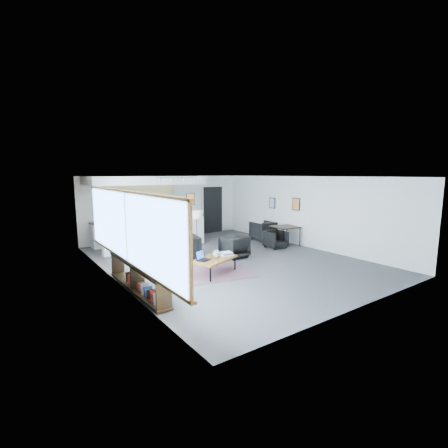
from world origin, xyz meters
TOP-DOWN VIEW (x-y plane):
  - room at (0.00, 0.00)m, footprint 7.02×9.02m
  - window at (-3.46, -0.90)m, footprint 0.10×5.95m
  - console at (-3.30, -1.05)m, footprint 0.35×3.00m
  - kitchenette at (-1.20, 3.71)m, footprint 4.20×1.96m
  - doorway at (2.30, 4.42)m, footprint 1.10×0.12m
  - track_light at (-0.59, 2.20)m, footprint 1.60×0.07m
  - wall_art_lower at (3.47, 0.40)m, footprint 0.03×0.38m
  - wall_art_upper at (3.47, 1.70)m, footprint 0.03×0.34m
  - kilim_rug at (-1.14, -0.93)m, footprint 2.33×1.82m
  - coffee_table at (-1.14, -0.93)m, footprint 1.50×1.18m
  - laptop at (-1.50, -0.90)m, footprint 0.42×0.39m
  - ceramic_pot at (-1.09, -0.98)m, footprint 0.22×0.22m
  - book_stack at (-0.68, -0.87)m, footprint 0.36×0.30m
  - coaster at (-1.04, -1.19)m, footprint 0.12×0.12m
  - armchair_left at (-1.13, 0.75)m, footprint 1.00×0.96m
  - armchair_right at (0.38, 0.18)m, footprint 0.80×0.76m
  - floor_lamp at (-0.18, 1.62)m, footprint 0.44×0.44m
  - dining_table at (3.00, 0.48)m, footprint 0.98×0.98m
  - dining_chair_near at (2.41, 0.36)m, footprint 0.61×0.57m
  - dining_chair_far at (3.00, 1.71)m, footprint 0.73×0.69m
  - microwave at (-0.61, 4.15)m, footprint 0.55×0.34m

SIDE VIEW (x-z plane):
  - kilim_rug at x=-1.14m, z-range 0.00..0.01m
  - dining_chair_near at x=2.41m, z-range 0.00..0.60m
  - console at x=-3.30m, z-range -0.07..0.73m
  - dining_chair_far at x=3.00m, z-range 0.00..0.73m
  - armchair_right at x=0.38m, z-range 0.00..0.79m
  - coffee_table at x=-1.14m, z-range 0.18..0.62m
  - armchair_left at x=-1.13m, z-range 0.00..0.87m
  - coaster at x=-1.04m, z-range 0.43..0.44m
  - book_stack at x=-0.68m, z-range 0.43..0.53m
  - laptop at x=-1.50m, z-range 0.38..0.63m
  - ceramic_pot at x=-1.09m, z-range 0.43..0.66m
  - dining_table at x=3.00m, z-range 0.30..1.04m
  - doorway at x=2.30m, z-range 0.00..2.15m
  - microwave at x=-0.61m, z-range 0.93..1.28m
  - floor_lamp at x=-0.18m, z-range 0.53..1.98m
  - room at x=0.00m, z-range -0.01..2.61m
  - kitchenette at x=-1.20m, z-range 0.08..2.68m
  - window at x=-3.46m, z-range 0.63..2.29m
  - wall_art_upper at x=3.47m, z-range 1.28..1.72m
  - wall_art_lower at x=3.47m, z-range 1.31..1.79m
  - track_light at x=-0.59m, z-range 2.45..2.60m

